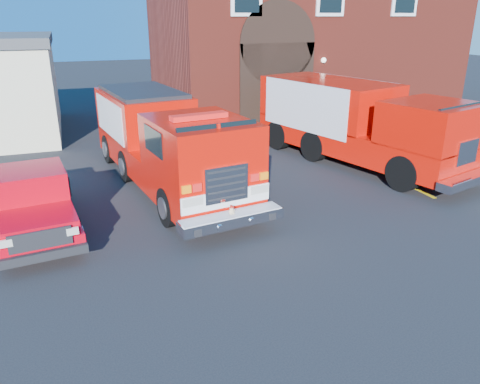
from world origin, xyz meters
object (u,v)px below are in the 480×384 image
object	(u,v)px
fire_station	(298,32)
pickup_truck	(32,200)
fire_engine	(166,141)
secondary_truck	(357,121)

from	to	relation	value
fire_station	pickup_truck	bearing A→B (deg)	-137.27
fire_station	fire_engine	size ratio (longest dim) A/B	1.63
fire_engine	secondary_truck	xyz separation A→B (m)	(7.07, 0.10, 0.11)
pickup_truck	secondary_truck	world-z (taller)	secondary_truck
fire_engine	pickup_truck	distance (m)	4.48
fire_engine	pickup_truck	size ratio (longest dim) A/B	1.77
fire_engine	secondary_truck	size ratio (longest dim) A/B	1.01
pickup_truck	fire_station	bearing A→B (deg)	42.73
fire_engine	pickup_truck	world-z (taller)	fire_engine
fire_station	pickup_truck	world-z (taller)	fire_station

